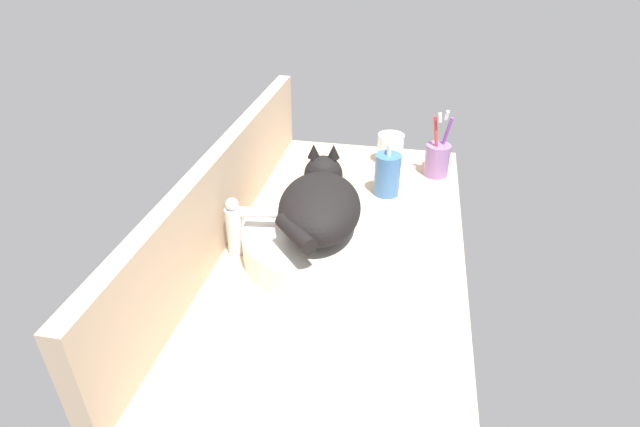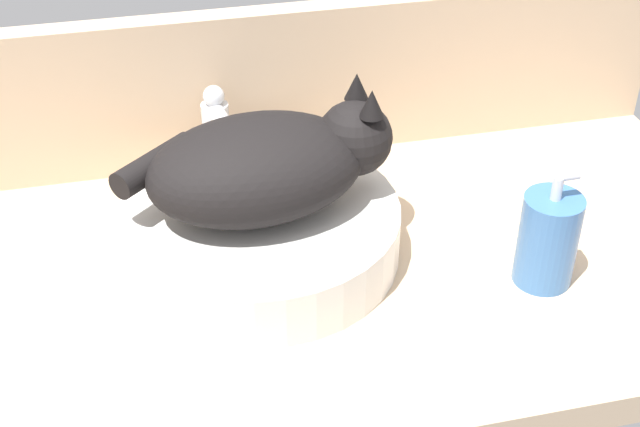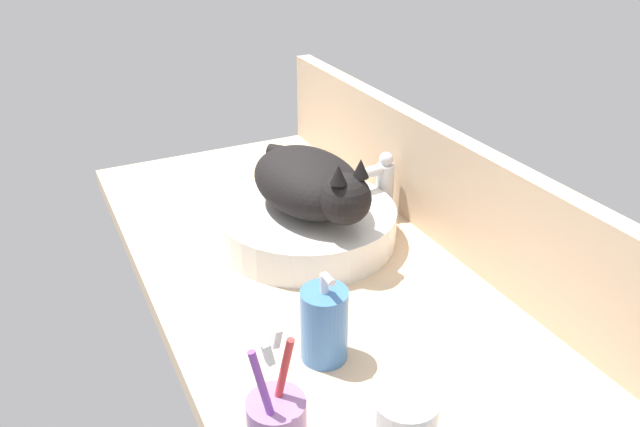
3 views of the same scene
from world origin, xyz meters
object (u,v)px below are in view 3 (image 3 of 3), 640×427
Objects in this scene: cat at (312,183)px; faucet at (380,183)px; soap_dispenser at (324,324)px; sink_basin at (308,224)px.

cat is 2.38× the size of faucet.
soap_dispenser is at bearing -22.48° from cat.
soap_dispenser reaches higher than sink_basin.
faucet reaches higher than sink_basin.
sink_basin is 9.18cm from cat.
cat reaches higher than sink_basin.
cat is 17.93cm from faucet.
soap_dispenser is (29.44, -12.18, -6.73)cm from cat.
sink_basin is 2.43× the size of faucet.
faucet is 43.99cm from soap_dispenser.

